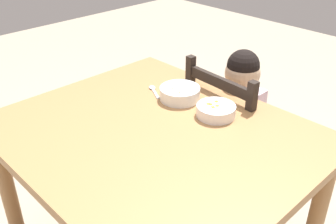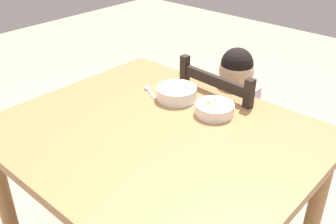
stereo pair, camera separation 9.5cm
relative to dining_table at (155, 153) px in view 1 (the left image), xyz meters
name	(u,v)px [view 1 (the left image)]	position (x,y,z in m)	size (l,w,h in m)	color
dining_table	(155,153)	(0.00, 0.00, 0.00)	(1.21, 1.03, 0.78)	#A17244
dining_chair	(233,143)	(-0.02, 0.56, -0.22)	(0.45, 0.45, 0.91)	black
child_figure	(235,113)	(-0.02, 0.56, -0.04)	(0.32, 0.31, 0.96)	silver
bowl_of_peas	(180,93)	(-0.12, 0.26, 0.14)	(0.18, 0.18, 0.06)	white
bowl_of_carrots	(216,110)	(0.09, 0.26, 0.13)	(0.16, 0.16, 0.05)	white
spoon	(153,89)	(-0.27, 0.24, 0.11)	(0.13, 0.08, 0.01)	silver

